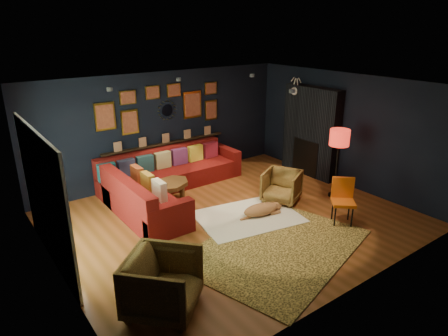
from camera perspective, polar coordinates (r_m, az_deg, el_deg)
floor at (r=7.92m, az=1.36°, el=-7.33°), size 6.50×6.50×0.00m
room_walls at (r=7.32m, az=1.46°, el=3.80°), size 6.50×6.50×6.50m
sectional at (r=8.88m, az=-8.93°, el=-2.13°), size 3.41×2.69×0.86m
ledge at (r=9.68m, az=-8.31°, el=3.53°), size 3.20×0.12×0.04m
gallery_wall at (r=9.50m, az=-8.76°, el=8.71°), size 3.15×0.04×1.02m
sunburst_mirror at (r=9.57m, az=-8.13°, el=8.17°), size 0.47×0.16×0.47m
fireplace at (r=10.16m, az=12.25°, el=4.67°), size 0.31×1.60×2.20m
deer_head at (r=10.31m, az=10.77°, el=10.86°), size 0.50×0.28×0.45m
sliding_door at (r=6.75m, az=-24.22°, el=-3.95°), size 0.06×2.80×2.20m
ceiling_spots at (r=7.75m, az=-2.17°, el=12.03°), size 3.30×2.50×0.06m
shag_rug at (r=7.99m, az=3.44°, el=-6.98°), size 2.19×1.76×0.03m
leopard_rug at (r=7.05m, az=7.50°, el=-11.16°), size 3.60×3.00×0.02m
coffee_table at (r=8.52m, az=-7.57°, el=-2.58°), size 1.10×0.98×0.45m
pouf at (r=8.25m, az=-11.49°, el=-5.07°), size 0.51×0.51×0.33m
armchair_left at (r=5.49m, az=-8.73°, el=-15.64°), size 1.22×1.22×0.92m
armchair_right at (r=8.63m, az=8.23°, el=-2.40°), size 0.95×0.96×0.75m
gold_stool at (r=6.07m, az=-7.23°, el=-14.34°), size 0.37×0.37×0.46m
orange_chair at (r=7.95m, az=16.64°, el=-3.97°), size 0.59×0.59×0.88m
floor_lamp at (r=8.84m, az=16.15°, el=3.75°), size 0.42×0.42×1.52m
dog at (r=8.01m, az=5.30°, el=-5.64°), size 1.10×0.66×0.33m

